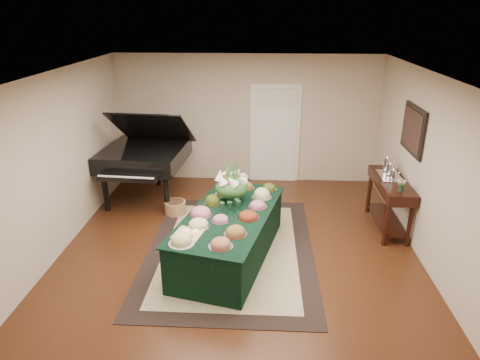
# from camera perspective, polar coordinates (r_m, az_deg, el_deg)

# --- Properties ---
(ground) EXTENTS (6.00, 6.00, 0.00)m
(ground) POSITION_cam_1_polar(r_m,az_deg,el_deg) (6.85, -0.14, -9.12)
(ground) COLOR black
(ground) RESTS_ON ground
(area_rug) EXTENTS (2.57, 3.60, 0.01)m
(area_rug) POSITION_cam_1_polar(r_m,az_deg,el_deg) (6.82, -1.29, -9.21)
(area_rug) COLOR black
(area_rug) RESTS_ON ground
(kitchen_doorway) EXTENTS (1.05, 0.07, 2.10)m
(kitchen_doorway) POSITION_cam_1_polar(r_m,az_deg,el_deg) (9.19, 4.68, 5.97)
(kitchen_doorway) COLOR white
(kitchen_doorway) RESTS_ON ground
(buffet_table) EXTENTS (1.69, 2.63, 0.74)m
(buffet_table) POSITION_cam_1_polar(r_m,az_deg,el_deg) (6.47, -1.42, -7.36)
(buffet_table) COLOR black
(buffet_table) RESTS_ON ground
(food_platters) EXTENTS (1.43, 2.28, 0.13)m
(food_platters) POSITION_cam_1_polar(r_m,az_deg,el_deg) (6.30, -1.69, -3.98)
(food_platters) COLOR silver
(food_platters) RESTS_ON buffet_table
(cutting_board) EXTENTS (0.43, 0.43, 0.10)m
(cutting_board) POSITION_cam_1_polar(r_m,az_deg,el_deg) (5.77, -6.86, -6.88)
(cutting_board) COLOR tan
(cutting_board) RESTS_ON buffet_table
(green_goblets) EXTENTS (0.31, 0.20, 0.18)m
(green_goblets) POSITION_cam_1_polar(r_m,az_deg,el_deg) (6.30, -1.11, -3.55)
(green_goblets) COLOR #153620
(green_goblets) RESTS_ON buffet_table
(floral_centerpiece) EXTENTS (0.53, 0.53, 0.53)m
(floral_centerpiece) POSITION_cam_1_polar(r_m,az_deg,el_deg) (6.55, -1.12, -0.40)
(floral_centerpiece) COLOR #153620
(floral_centerpiece) RESTS_ON buffet_table
(grand_piano) EXTENTS (1.71, 1.89, 1.82)m
(grand_piano) POSITION_cam_1_polar(r_m,az_deg,el_deg) (8.43, -12.56, 3.30)
(grand_piano) COLOR black
(grand_piano) RESTS_ON ground
(wicker_basket) EXTENTS (0.39, 0.39, 0.24)m
(wicker_basket) POSITION_cam_1_polar(r_m,az_deg,el_deg) (7.99, -8.62, -3.65)
(wicker_basket) COLOR olive
(wicker_basket) RESTS_ON ground
(mahogany_sideboard) EXTENTS (0.45, 1.43, 0.90)m
(mahogany_sideboard) POSITION_cam_1_polar(r_m,az_deg,el_deg) (7.59, 19.40, -1.32)
(mahogany_sideboard) COLOR black
(mahogany_sideboard) RESTS_ON ground
(tea_service) EXTENTS (0.34, 0.58, 0.30)m
(tea_service) POSITION_cam_1_polar(r_m,az_deg,el_deg) (7.64, 19.35, 1.38)
(tea_service) COLOR silver
(tea_service) RESTS_ON mahogany_sideboard
(pink_bouquet) EXTENTS (0.16, 0.16, 0.20)m
(pink_bouquet) POSITION_cam_1_polar(r_m,az_deg,el_deg) (7.03, 20.77, -0.42)
(pink_bouquet) COLOR #153620
(pink_bouquet) RESTS_ON mahogany_sideboard
(wall_painting) EXTENTS (0.05, 0.95, 0.75)m
(wall_painting) POSITION_cam_1_polar(r_m,az_deg,el_deg) (7.34, 22.09, 6.23)
(wall_painting) COLOR black
(wall_painting) RESTS_ON ground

